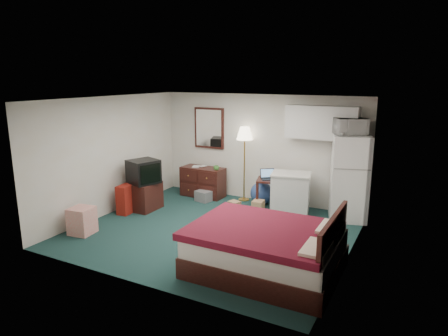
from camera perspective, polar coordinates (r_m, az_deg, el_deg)
The scene contains 25 objects.
floor at distance 7.76m, azimuth -1.47°, elevation -8.95°, with size 5.00×4.50×0.01m, color black.
ceiling at distance 7.21m, azimuth -1.59°, elevation 9.81°, with size 5.00×4.50×0.01m, color beige.
walls at distance 7.38m, azimuth -1.53°, elevation 0.08°, with size 5.01×4.51×2.50m.
mirror at distance 9.87m, azimuth -2.13°, elevation 5.73°, with size 0.80×0.06×1.00m, color white, non-canonical shape.
upper_cabinets at distance 8.66m, azimuth 13.78°, elevation 6.33°, with size 1.50×0.35×0.70m, color silver, non-canonical shape.
headboard at distance 5.84m, azimuth 15.17°, elevation -11.25°, with size 0.06×1.56×1.00m, color black, non-canonical shape.
dresser at distance 9.83m, azimuth -3.02°, elevation -1.98°, with size 1.06×0.48×0.72m, color black, non-canonical shape.
floor_lamp at distance 9.39m, azimuth 2.92°, elevation 0.56°, with size 0.38×0.38×1.76m, color gold, non-canonical shape.
desk at distance 8.98m, azimuth 6.45°, elevation -3.66°, with size 0.53×0.53×0.68m, color black, non-canonical shape.
exercise_ball at distance 9.27m, azimuth 5.38°, elevation -3.60°, with size 0.52×0.52×0.52m, color navy.
kitchen_counter at distance 8.70m, azimuth 9.46°, elevation -3.68°, with size 0.78×0.59×0.86m, color silver, non-canonical shape.
fridge at distance 8.52m, azimuth 17.50°, elevation -1.33°, with size 0.72×0.72×1.76m, color white, non-canonical shape.
bed at distance 6.17m, azimuth 5.98°, elevation -11.56°, with size 2.15×1.67×0.69m, color #470812, non-canonical shape.
tv_stand at distance 9.06m, azimuth -11.45°, elevation -3.90°, with size 0.61×0.67×0.61m, color black, non-canonical shape.
suitcase at distance 8.86m, azimuth -13.87°, elevation -4.37°, with size 0.24×0.38×0.63m, color #890401, non-canonical shape.
retail_box at distance 8.01m, azimuth -19.63°, elevation -7.10°, with size 0.41×0.41×0.51m, color beige, non-canonical shape.
file_bin at distance 9.49m, azimuth -2.97°, elevation -4.02°, with size 0.36×0.27×0.25m, color slate, non-canonical shape.
cardboard_box_a at distance 8.88m, azimuth 1.49°, elevation -5.38°, with size 0.24×0.20×0.20m, color #9F775A, non-canonical shape.
cardboard_box_b at distance 8.74m, azimuth 4.90°, elevation -5.50°, with size 0.23×0.27×0.27m, color #9F775A, non-canonical shape.
laptop at distance 8.81m, azimuth 6.38°, elevation -0.96°, with size 0.32×0.26×0.22m, color black, non-canonical shape.
crt_tv at distance 8.87m, azimuth -11.43°, elevation -0.50°, with size 0.56×0.60×0.52m, color black, non-canonical shape.
microwave at distance 8.35m, azimuth 17.64°, elevation 5.92°, with size 0.60×0.33×0.40m, color white.
book_a at distance 9.81m, azimuth -4.50°, elevation 0.84°, with size 0.17×0.02×0.23m, color #9F775A.
book_b at distance 9.87m, azimuth -3.37°, elevation 0.84°, with size 0.15×0.02×0.20m, color #9F775A.
mug at distance 9.44m, azimuth -1.11°, elevation 0.08°, with size 0.13×0.11×0.13m, color #3F7F32.
Camera 1 is at (3.51, -6.28, 2.91)m, focal length 32.00 mm.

